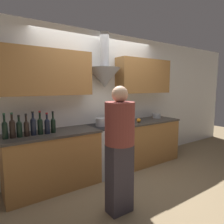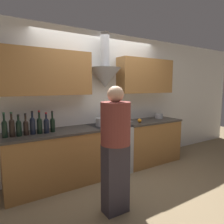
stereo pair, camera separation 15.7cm
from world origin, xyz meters
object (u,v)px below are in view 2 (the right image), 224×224
wine_bottle_0 (5,128)px  wine_bottle_7 (53,124)px  wine_bottle_4 (33,125)px  orange_fruit (140,121)px  stove_range (109,148)px  wine_bottle_1 (12,127)px  wine_bottle_3 (26,127)px  saucepan (159,116)px  wine_bottle_6 (46,125)px  person_foreground_left (115,145)px  wine_bottle_5 (40,125)px  wine_bottle_2 (19,127)px  stock_pot (101,122)px  mixing_bowl (116,122)px

wine_bottle_0 → wine_bottle_7: (0.66, 0.01, -0.01)m
wine_bottle_4 → orange_fruit: 1.96m
stove_range → orange_fruit: 0.80m
wine_bottle_4 → wine_bottle_7: 0.29m
wine_bottle_1 → wine_bottle_7: bearing=1.0°
wine_bottle_3 → wine_bottle_7: wine_bottle_7 is taller
saucepan → wine_bottle_6: bearing=-177.0°
wine_bottle_1 → wine_bottle_4: size_ratio=1.01×
wine_bottle_4 → wine_bottle_6: wine_bottle_4 is taller
person_foreground_left → wine_bottle_5: bearing=122.1°
wine_bottle_2 → wine_bottle_3: bearing=1.0°
wine_bottle_1 → stock_pot: 1.44m
wine_bottle_1 → stock_pot: size_ratio=1.69×
wine_bottle_3 → orange_fruit: size_ratio=4.02×
wine_bottle_0 → wine_bottle_7: bearing=0.6°
stock_pot → mixing_bowl: size_ratio=0.91×
stock_pot → mixing_bowl: bearing=0.2°
wine_bottle_0 → wine_bottle_1: same height
stock_pot → wine_bottle_3: bearing=-178.4°
orange_fruit → person_foreground_left: size_ratio=0.05×
stove_range → wine_bottle_2: wine_bottle_2 is taller
saucepan → person_foreground_left: person_foreground_left is taller
wine_bottle_6 → wine_bottle_2: bearing=177.3°
wine_bottle_7 → saucepan: size_ratio=1.79×
wine_bottle_7 → mixing_bowl: size_ratio=1.45×
saucepan → person_foreground_left: size_ratio=0.11×
wine_bottle_0 → orange_fruit: wine_bottle_0 is taller
wine_bottle_4 → wine_bottle_7: bearing=1.4°
stock_pot → wine_bottle_6: bearing=-176.8°
wine_bottle_6 → orange_fruit: bearing=-2.1°
saucepan → person_foreground_left: (-1.90, -1.17, -0.06)m
wine_bottle_6 → mixing_bowl: wine_bottle_6 is taller
wine_bottle_5 → wine_bottle_7: size_ratio=1.06×
stove_range → wine_bottle_7: wine_bottle_7 is taller
stove_range → wine_bottle_5: wine_bottle_5 is taller
wine_bottle_3 → stock_pot: size_ratio=1.55×
wine_bottle_2 → wine_bottle_3: (0.09, 0.00, -0.00)m
wine_bottle_2 → orange_fruit: (2.14, -0.08, -0.09)m
wine_bottle_2 → wine_bottle_1: bearing=179.5°
stove_range → wine_bottle_6: 1.27m
wine_bottle_6 → wine_bottle_1: bearing=177.7°
wine_bottle_3 → mixing_bowl: bearing=1.4°
wine_bottle_7 → person_foreground_left: (0.47, -1.07, -0.14)m
wine_bottle_0 → wine_bottle_7: size_ratio=1.07×
wine_bottle_1 → wine_bottle_4: bearing=0.6°
wine_bottle_0 → orange_fruit: bearing=-2.2°
stove_range → stock_pot: 0.53m
stove_range → wine_bottle_1: (-1.60, -0.03, 0.58)m
stock_pot → orange_fruit: size_ratio=2.60×
wine_bottle_0 → orange_fruit: 2.32m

